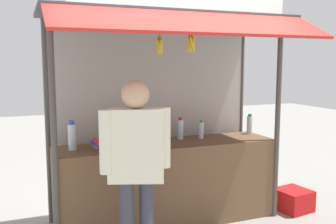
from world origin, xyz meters
The scene contains 15 objects.
ground_plane centered at (0.00, 0.00, 0.00)m, with size 20.00×20.00×0.00m, color gray.
stall_counter centered at (0.00, 0.00, 0.46)m, with size 2.49×0.60×0.92m, color brown.
stall_structure centered at (0.00, 0.14, 1.62)m, with size 2.69×1.52×2.68m.
water_bottle_rear_center centered at (1.16, 0.14, 1.04)m, with size 0.07×0.07×0.25m.
water_bottle_left centered at (-0.19, 0.22, 1.05)m, with size 0.08×0.08×0.28m.
water_bottle_mid_left centered at (0.46, 0.09, 1.03)m, with size 0.06×0.06×0.22m.
water_bottle_center centered at (0.22, 0.16, 1.04)m, with size 0.07×0.07×0.26m.
water_bottle_mid_right centered at (-1.04, 0.05, 1.07)m, with size 0.08×0.08×0.30m.
water_bottle_front_right centered at (-0.27, 0.12, 1.07)m, with size 0.09×0.09×0.31m.
magazine_stack_front_left centered at (-0.37, -0.23, 0.97)m, with size 0.21×0.30×0.10m.
magazine_stack_far_right centered at (-0.74, -0.01, 0.96)m, with size 0.20×0.31×0.08m.
banana_bunch_rightmost centered at (-0.25, -0.40, 1.97)m, with size 0.10×0.09×0.30m.
banana_bunch_inner_left centered at (0.08, -0.40, 2.01)m, with size 0.09×0.10×0.28m.
vendor_person centered at (-0.61, -0.81, 1.00)m, with size 0.63×0.35×1.67m.
plastic_crate centered at (1.57, -0.25, 0.13)m, with size 0.38×0.38×0.26m, color red.
Camera 1 is at (-1.52, -3.86, 1.81)m, focal length 40.43 mm.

